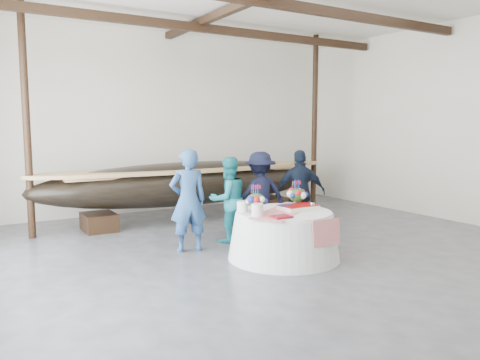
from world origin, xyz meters
TOP-DOWN VIEW (x-y plane):
  - floor at (0.00, 0.00)m, footprint 10.00×12.00m
  - wall_back at (0.00, 6.00)m, footprint 10.00×0.02m
  - pavilion_structure at (0.00, 0.77)m, footprint 9.80×11.76m
  - longboat_display at (-0.06, 4.39)m, footprint 7.20×1.44m
  - banquet_table at (-0.13, 0.77)m, footprint 1.83×1.83m
  - tabletop_items at (-0.16, 0.89)m, footprint 1.71×1.40m
  - guest_woman_blue at (-1.29, 1.98)m, footprint 0.70×0.52m
  - guest_woman_teal at (-0.35, 2.23)m, footprint 0.79×0.63m
  - guest_man_left at (0.37, 2.23)m, footprint 1.16×0.77m
  - guest_man_right at (1.14, 1.96)m, footprint 1.07×0.82m

SIDE VIEW (x-z plane):
  - floor at x=0.00m, z-range -0.01..0.01m
  - banquet_table at x=-0.13m, z-range 0.00..0.78m
  - guest_woman_teal at x=-0.35m, z-range 0.00..1.59m
  - guest_man_left at x=0.37m, z-range 0.00..1.67m
  - guest_man_right at x=1.14m, z-range 0.00..1.69m
  - longboat_display at x=-0.06m, z-range 0.19..1.54m
  - guest_woman_blue at x=-1.29m, z-range 0.00..1.78m
  - tabletop_items at x=-0.16m, z-range 0.73..1.13m
  - wall_back at x=0.00m, z-range 0.00..4.50m
  - pavilion_structure at x=0.00m, z-range 1.75..6.25m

